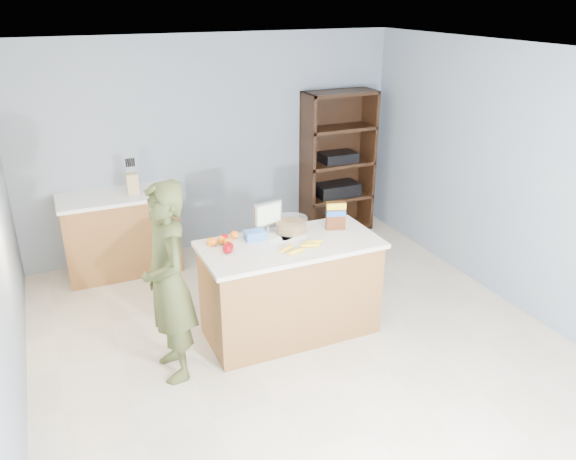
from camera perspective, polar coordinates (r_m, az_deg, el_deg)
name	(u,v)px	position (r m, az deg, el deg)	size (l,w,h in m)	color
floor	(304,348)	(5.07, 1.63, -11.91)	(4.50, 5.00, 0.02)	beige
walls	(306,168)	(4.34, 1.87, 6.28)	(4.52, 5.02, 2.51)	gray
counter_peninsula	(290,292)	(5.08, 0.23, -6.29)	(1.56, 0.76, 0.90)	brown
back_cabinet	(121,233)	(6.46, -16.59, -0.29)	(1.24, 0.62, 0.90)	brown
shelving_unit	(336,165)	(7.25, 4.89, 6.61)	(0.90, 0.40, 1.80)	black
person	(168,283)	(4.46, -12.09, -5.29)	(0.60, 0.39, 1.64)	#3C4220
knife_block	(132,183)	(6.25, -15.53, 4.63)	(0.12, 0.10, 0.31)	tan
envelopes	(288,238)	(4.94, -0.04, -0.85)	(0.36, 0.20, 0.00)	white
bananas	(302,247)	(4.73, 1.40, -1.73)	(0.45, 0.18, 0.04)	yellow
apples	(227,245)	(4.75, -6.23, -1.48)	(0.12, 0.30, 0.08)	#94030A
oranges	(222,240)	(4.86, -6.73, -0.99)	(0.31, 0.20, 0.07)	orange
blue_carton	(255,235)	(4.92, -3.38, -0.52)	(0.18, 0.12, 0.08)	blue
salad_bowl	(291,225)	(5.07, 0.32, 0.47)	(0.30, 0.30, 0.13)	#267219
tv	(268,215)	(5.03, -2.06, 1.52)	(0.28, 0.12, 0.28)	silver
cereal_box	(336,214)	(5.10, 4.88, 1.66)	(0.19, 0.11, 0.26)	#592B14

